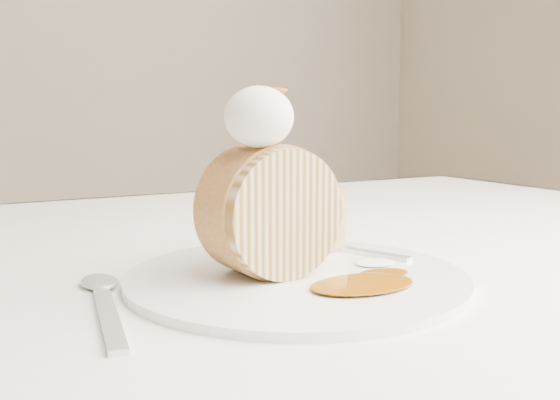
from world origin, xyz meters
TOP-DOWN VIEW (x-y plane):
  - table at (0.00, 0.20)m, footprint 1.40×0.90m
  - plate at (-0.03, 0.05)m, footprint 0.36×0.36m
  - roulade_slice at (-0.05, 0.05)m, footprint 0.11×0.07m
  - cake_chunk at (0.02, 0.12)m, footprint 0.08×0.08m
  - whipped_cream at (-0.06, 0.04)m, footprint 0.05×0.05m
  - caramel_drizzle at (-0.05, 0.05)m, footprint 0.03×0.02m
  - caramel_pool at (-0.00, -0.01)m, footprint 0.10×0.08m
  - fork at (0.06, 0.09)m, footprint 0.09×0.16m
  - spoon at (-0.19, 0.02)m, footprint 0.05×0.17m

SIDE VIEW (x-z plane):
  - table at x=0.00m, z-range 0.29..1.04m
  - spoon at x=-0.19m, z-range 0.75..0.75m
  - plate at x=-0.03m, z-range 0.75..0.76m
  - fork at x=0.06m, z-range 0.76..0.76m
  - caramel_pool at x=0.00m, z-range 0.76..0.76m
  - cake_chunk at x=0.02m, z-range 0.76..0.81m
  - roulade_slice at x=-0.05m, z-range 0.76..0.86m
  - whipped_cream at x=-0.06m, z-range 0.86..0.91m
  - caramel_drizzle at x=-0.05m, z-range 0.91..0.92m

